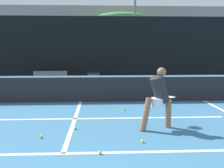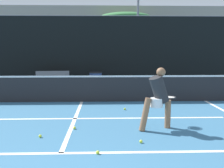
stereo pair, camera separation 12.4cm
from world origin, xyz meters
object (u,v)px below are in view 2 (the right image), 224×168
(trash_bin, at_px, (96,81))
(parked_car, at_px, (141,71))
(courtside_bench, at_px, (52,80))
(player_practicing, at_px, (158,96))

(trash_bin, bearing_deg, parked_car, 49.25)
(courtside_bench, bearing_deg, trash_bin, -1.49)
(player_practicing, relative_size, trash_bin, 1.84)
(player_practicing, xyz_separation_m, parked_car, (0.87, 9.16, -0.23))
(player_practicing, height_order, courtside_bench, player_practicing)
(trash_bin, xyz_separation_m, parked_car, (2.55, 2.96, 0.16))
(trash_bin, bearing_deg, player_practicing, -74.91)
(trash_bin, relative_size, parked_car, 0.17)
(player_practicing, height_order, trash_bin, player_practicing)
(courtside_bench, bearing_deg, parked_car, 29.68)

